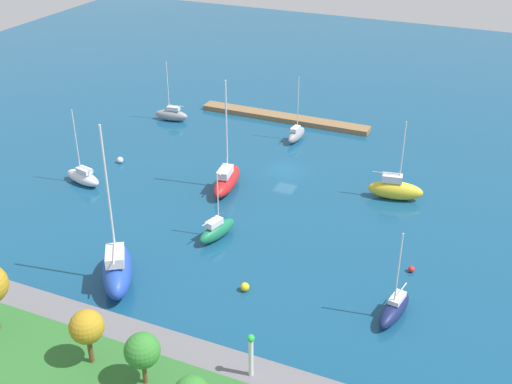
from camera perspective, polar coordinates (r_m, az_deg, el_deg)
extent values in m
plane|color=navy|center=(78.19, 2.67, 1.96)|extent=(160.00, 160.00, 0.00)
cube|color=olive|center=(92.90, 2.50, 6.65)|extent=(25.16, 2.33, 0.70)
cube|color=slate|center=(52.76, -11.18, -12.90)|extent=(63.89, 3.80, 1.03)
cylinder|color=silver|center=(47.29, -0.45, -14.61)|extent=(0.36, 0.36, 3.20)
sphere|color=green|center=(46.04, -0.46, -12.93)|extent=(0.56, 0.56, 0.56)
cylinder|color=brown|center=(49.90, -14.59, -13.36)|extent=(0.38, 0.38, 2.54)
sphere|color=#AD841E|center=(48.60, -14.89, -11.56)|extent=(2.56, 2.56, 2.56)
cylinder|color=brown|center=(47.63, -9.93, -15.44)|extent=(0.34, 0.34, 2.21)
sphere|color=#337F2D|center=(46.35, -10.13, -13.76)|extent=(2.57, 2.57, 2.57)
ellipsoid|color=gray|center=(93.27, -7.57, 6.82)|extent=(5.09, 2.09, 1.62)
cube|color=silver|center=(92.72, -7.39, 7.42)|extent=(1.88, 1.11, 0.55)
cylinder|color=silver|center=(91.87, -7.89, 9.34)|extent=(0.12, 0.12, 7.02)
cylinder|color=silver|center=(92.39, -7.14, 7.65)|extent=(2.22, 0.36, 0.10)
ellipsoid|color=white|center=(77.32, -15.20, 1.24)|extent=(5.44, 2.77, 1.56)
cube|color=silver|center=(76.56, -15.10, 1.87)|extent=(2.05, 1.38, 0.58)
cylinder|color=silver|center=(75.59, -15.77, 4.39)|extent=(0.12, 0.12, 7.64)
cylinder|color=silver|center=(75.97, -14.88, 2.06)|extent=(2.41, 0.64, 0.10)
ellipsoid|color=#141E4C|center=(55.54, 12.24, -10.25)|extent=(2.39, 5.45, 1.53)
cube|color=silver|center=(55.26, 12.52, -9.22)|extent=(1.22, 2.02, 0.43)
cylinder|color=silver|center=(52.83, 12.60, -6.81)|extent=(0.13, 0.13, 6.95)
cylinder|color=silver|center=(55.50, 12.79, -8.60)|extent=(0.53, 2.54, 0.10)
ellipsoid|color=#2347B2|center=(58.89, -12.27, -6.84)|extent=(6.50, 8.01, 3.01)
cube|color=silver|center=(57.27, -12.48, -5.59)|extent=(2.87, 3.23, 0.94)
cylinder|color=silver|center=(55.22, -13.07, -0.06)|extent=(0.19, 0.19, 12.41)
cylinder|color=silver|center=(56.40, -12.57, -5.43)|extent=(1.95, 2.87, 0.15)
ellipsoid|color=red|center=(73.36, -2.63, 0.98)|extent=(3.25, 7.64, 2.09)
cube|color=silver|center=(72.19, -2.79, 1.80)|extent=(1.68, 2.83, 0.83)
cylinder|color=silver|center=(70.91, -2.65, 5.77)|extent=(0.18, 0.18, 10.91)
cylinder|color=silver|center=(71.50, -2.92, 2.02)|extent=(0.59, 2.94, 0.14)
ellipsoid|color=yellow|center=(72.98, 12.34, 0.15)|extent=(6.29, 2.88, 2.12)
cube|color=silver|center=(72.30, 12.07, 1.22)|extent=(2.34, 1.48, 0.83)
cylinder|color=silver|center=(70.93, 12.97, 3.44)|extent=(0.15, 0.15, 7.22)
cylinder|color=silver|center=(72.06, 11.56, 1.68)|extent=(2.97, 0.64, 0.12)
ellipsoid|color=#19724C|center=(64.44, -3.48, -3.49)|extent=(2.71, 5.25, 1.67)
cube|color=silver|center=(63.58, -3.75, -2.76)|extent=(1.32, 1.98, 0.64)
cylinder|color=silver|center=(62.75, -3.43, -0.58)|extent=(0.12, 0.12, 5.61)
cylinder|color=silver|center=(62.99, -4.10, -2.59)|extent=(0.70, 2.35, 0.10)
ellipsoid|color=gray|center=(86.05, 3.62, 5.11)|extent=(1.63, 4.68, 1.60)
cube|color=silver|center=(85.33, 3.54, 5.66)|extent=(0.92, 1.70, 0.50)
cylinder|color=silver|center=(84.59, 3.78, 7.90)|extent=(0.11, 0.11, 7.22)
cylinder|color=silver|center=(84.76, 3.42, 5.80)|extent=(0.21, 2.16, 0.09)
sphere|color=red|center=(61.49, 13.70, -6.71)|extent=(0.60, 0.60, 0.60)
sphere|color=white|center=(81.58, -12.05, 2.82)|extent=(0.79, 0.79, 0.79)
sphere|color=yellow|center=(57.42, -1.01, -8.47)|extent=(0.81, 0.81, 0.81)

